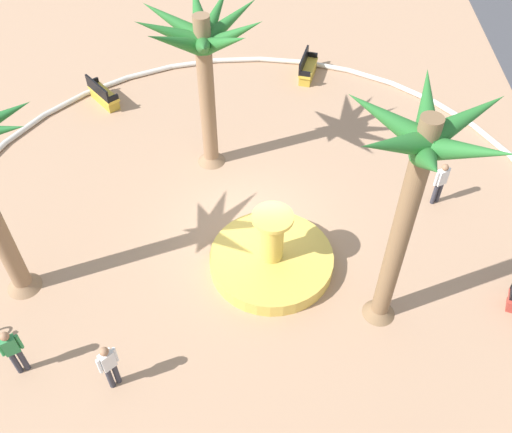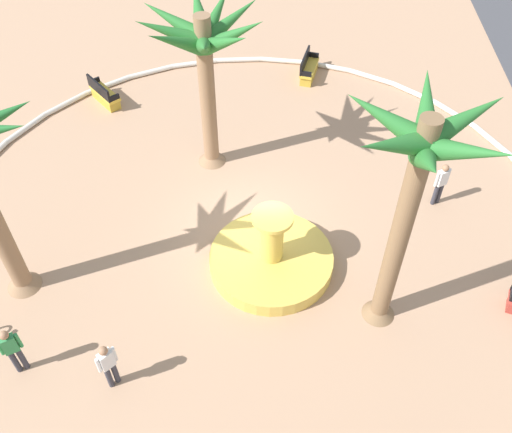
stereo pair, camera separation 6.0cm
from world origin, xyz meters
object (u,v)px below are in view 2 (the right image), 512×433
at_px(person_cyclist_helmet, 12,349).
at_px(person_pedestrian_stroll, 108,364).
at_px(palm_tree_mid_plaza, 415,181).
at_px(fountain, 271,259).
at_px(palm_tree_by_curb, 204,51).
at_px(person_cyclist_photo, 441,182).
at_px(bench_southwest, 309,70).
at_px(bench_west, 105,95).

distance_m(person_cyclist_helmet, person_pedestrian_stroll, 2.42).
bearing_deg(person_cyclist_helmet, palm_tree_mid_plaza, 102.57).
relative_size(fountain, person_cyclist_helmet, 2.14).
xyz_separation_m(fountain, palm_tree_by_curb, (-4.63, -2.19, 3.97)).
bearing_deg(person_cyclist_helmet, palm_tree_by_curb, 154.07).
bearing_deg(person_cyclist_helmet, person_cyclist_photo, 119.41).
distance_m(bench_southwest, person_cyclist_photo, 8.26).
bearing_deg(palm_tree_by_curb, bench_west, -125.74).
relative_size(person_cyclist_helmet, person_pedestrian_stroll, 1.02).
bearing_deg(bench_southwest, fountain, -7.26).
relative_size(fountain, palm_tree_by_curb, 0.63).
bearing_deg(palm_tree_mid_plaza, fountain, -117.98).
relative_size(bench_west, person_cyclist_photo, 0.94).
relative_size(person_cyclist_helmet, person_cyclist_photo, 1.04).
height_order(palm_tree_by_curb, palm_tree_mid_plaza, palm_tree_mid_plaza).
distance_m(palm_tree_by_curb, person_cyclist_helmet, 9.75).
bearing_deg(bench_southwest, person_cyclist_helmet, -28.66).
xyz_separation_m(palm_tree_by_curb, person_cyclist_photo, (1.78, 7.46, -3.37)).
distance_m(person_cyclist_helmet, person_cyclist_photo, 13.16).
distance_m(palm_tree_by_curb, bench_west, 6.82).
distance_m(palm_tree_by_curb, palm_tree_mid_plaza, 8.09).
relative_size(palm_tree_mid_plaza, bench_west, 4.52).
height_order(palm_tree_mid_plaza, person_cyclist_photo, palm_tree_mid_plaza).
bearing_deg(palm_tree_mid_plaza, bench_southwest, -171.79).
distance_m(bench_west, person_cyclist_helmet, 11.53).
relative_size(bench_southwest, person_pedestrian_stroll, 1.02).
bearing_deg(palm_tree_mid_plaza, palm_tree_by_curb, -140.31).
relative_size(palm_tree_by_curb, bench_west, 3.75).
relative_size(palm_tree_by_curb, person_cyclist_photo, 3.51).
relative_size(fountain, bench_southwest, 2.15).
xyz_separation_m(person_cyclist_photo, person_pedestrian_stroll, (6.74, -9.06, 0.02)).
bearing_deg(person_cyclist_photo, palm_tree_by_curb, -103.45).
xyz_separation_m(palm_tree_mid_plaza, person_pedestrian_stroll, (2.32, -6.75, -4.06)).
bearing_deg(fountain, palm_tree_mid_plaza, 62.02).
xyz_separation_m(bench_southwest, person_cyclist_helmet, (13.68, -7.48, 0.60)).
bearing_deg(palm_tree_by_curb, person_cyclist_helmet, -25.93).
xyz_separation_m(bench_west, person_cyclist_helmet, (11.50, 0.52, 0.60)).
height_order(bench_west, bench_southwest, same).
relative_size(palm_tree_mid_plaza, person_cyclist_helmet, 4.07).
distance_m(bench_southwest, person_cyclist_helmet, 15.60).
bearing_deg(fountain, person_pedestrian_stroll, -44.22).
bearing_deg(bench_west, person_pedestrian_stroll, 13.93).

